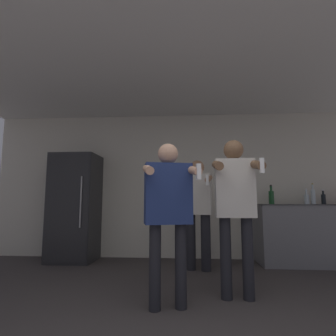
{
  "coord_description": "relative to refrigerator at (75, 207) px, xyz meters",
  "views": [
    {
      "loc": [
        -0.03,
        -1.54,
        1.0
      ],
      "look_at": [
        -0.19,
        1.0,
        1.31
      ],
      "focal_mm": 28.0,
      "sensor_mm": 36.0,
      "label": 1
    }
  ],
  "objects": [
    {
      "name": "bottle_amber_bourbon",
      "position": [
        3.94,
        0.07,
        0.18
      ],
      "size": [
        0.07,
        0.07,
        0.34
      ],
      "color": "silver",
      "rests_on": "counter"
    },
    {
      "name": "counter",
      "position": [
        3.82,
        0.0,
        -0.42
      ],
      "size": [
        1.63,
        0.66,
        0.93
      ],
      "color": "slate",
      "rests_on": "ground_plane"
    },
    {
      "name": "wall_back",
      "position": [
        1.89,
        0.35,
        0.39
      ],
      "size": [
        7.0,
        0.06,
        2.55
      ],
      "color": "beige",
      "rests_on": "ground_plane"
    },
    {
      "name": "bottle_clear_vodka",
      "position": [
        3.28,
        0.07,
        0.17
      ],
      "size": [
        0.08,
        0.08,
        0.32
      ],
      "color": "#194723",
      "rests_on": "counter"
    },
    {
      "name": "ceiling_slab",
      "position": [
        1.89,
        -1.25,
        1.69
      ],
      "size": [
        7.0,
        3.66,
        0.05
      ],
      "color": "silver",
      "rests_on": "wall_back"
    },
    {
      "name": "person_spectator_back",
      "position": [
        2.05,
        -0.45,
        0.02
      ],
      "size": [
        0.52,
        0.57,
        1.59
      ],
      "color": "black",
      "rests_on": "ground_plane"
    },
    {
      "name": "refrigerator",
      "position": [
        0.0,
        0.0,
        0.0
      ],
      "size": [
        0.73,
        0.67,
        1.77
      ],
      "color": "#262628",
      "rests_on": "ground_plane"
    },
    {
      "name": "bottle_tall_gin",
      "position": [
        3.84,
        0.07,
        0.14
      ],
      "size": [
        0.07,
        0.07,
        0.26
      ],
      "color": "silver",
      "rests_on": "counter"
    },
    {
      "name": "person_woman_foreground",
      "position": [
        1.7,
        -1.82,
        0.07
      ],
      "size": [
        0.57,
        0.53,
        1.55
      ],
      "color": "black",
      "rests_on": "ground_plane"
    },
    {
      "name": "bottle_brown_liquor",
      "position": [
        4.1,
        0.07,
        0.14
      ],
      "size": [
        0.07,
        0.07,
        0.24
      ],
      "color": "black",
      "rests_on": "counter"
    },
    {
      "name": "person_man_side",
      "position": [
        2.39,
        -1.54,
        0.12
      ],
      "size": [
        0.48,
        0.51,
        1.65
      ],
      "color": "black",
      "rests_on": "ground_plane"
    }
  ]
}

